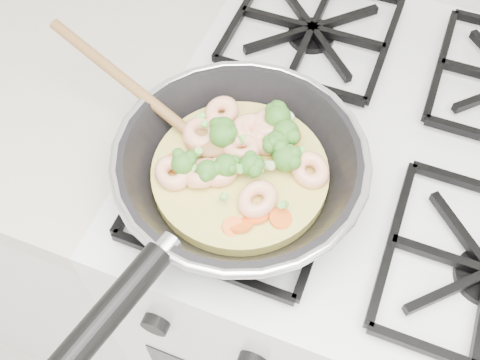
% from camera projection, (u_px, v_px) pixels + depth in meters
% --- Properties ---
extents(stove, '(0.60, 0.60, 0.92)m').
position_uv_depth(stove, '(338.00, 277.00, 1.12)').
color(stove, white).
rests_on(stove, ground).
extents(skillet, '(0.43, 0.46, 0.10)m').
position_uv_depth(skillet, '(237.00, 167.00, 0.66)').
color(skillet, black).
rests_on(skillet, stove).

